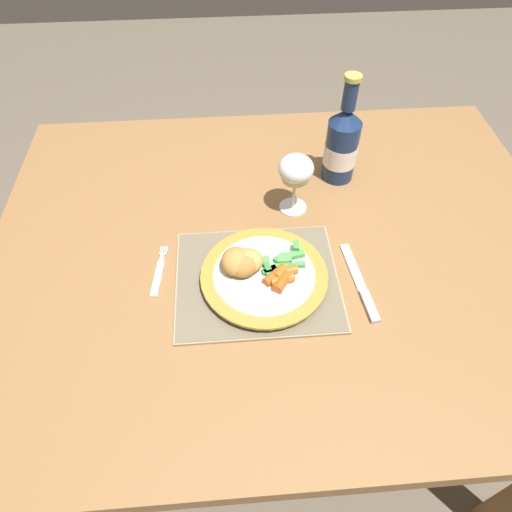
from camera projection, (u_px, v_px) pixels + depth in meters
name	position (u px, v px, depth m)	size (l,w,h in m)	color
ground_plane	(272.00, 392.00, 1.52)	(6.00, 6.00, 0.00)	brown
dining_table	(280.00, 269.00, 1.02)	(1.21, 0.96, 0.74)	olive
placemat	(257.00, 280.00, 0.88)	(0.31, 0.26, 0.01)	gray
dinner_plate	(264.00, 276.00, 0.87)	(0.24, 0.24, 0.02)	silver
breaded_croquettes	(242.00, 263.00, 0.86)	(0.09, 0.08, 0.04)	#B77F3D
green_beans_pile	(283.00, 262.00, 0.88)	(0.09, 0.07, 0.02)	green
glazed_carrots	(281.00, 277.00, 0.85)	(0.07, 0.06, 0.02)	orange
fork	(159.00, 275.00, 0.89)	(0.03, 0.13, 0.01)	silver
table_knife	(362.00, 288.00, 0.87)	(0.04, 0.19, 0.01)	silver
wine_glass	(296.00, 171.00, 0.94)	(0.07, 0.07, 0.14)	silver
bottle	(342.00, 144.00, 1.02)	(0.08, 0.08, 0.25)	navy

